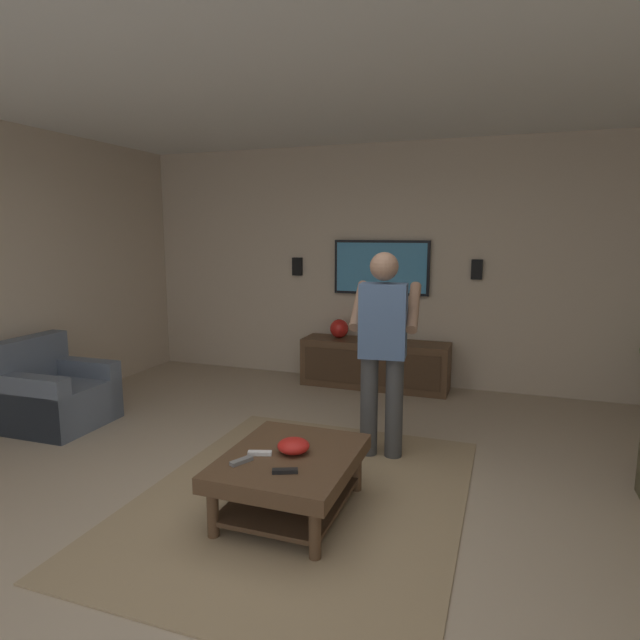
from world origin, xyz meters
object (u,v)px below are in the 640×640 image
object	(u,v)px
wall_speaker_right	(297,267)
remote_grey	(241,461)
tv	(381,267)
vase_round	(339,328)
coffee_table	(291,469)
armchair	(55,396)
media_console	(375,364)
remote_black	(285,471)
bowl	(293,446)
wall_speaker_left	(477,269)
remote_white	(260,453)
person_standing	(383,343)

from	to	relation	value
wall_speaker_right	remote_grey	bearing A→B (deg)	-163.55
tv	vase_round	world-z (taller)	tv
wall_speaker_right	coffee_table	bearing A→B (deg)	-158.82
armchair	media_console	distance (m)	3.35
remote_grey	wall_speaker_right	distance (m)	3.70
remote_black	coffee_table	bearing A→B (deg)	-97.02
media_console	bowl	bearing A→B (deg)	3.70
tv	remote_grey	distance (m)	3.55
remote_grey	wall_speaker_left	xyz separation A→B (m)	(3.43, -1.13, 0.97)
remote_white	tv	bearing A→B (deg)	72.37
coffee_table	wall_speaker_left	world-z (taller)	wall_speaker_left
wall_speaker_right	vase_round	bearing A→B (deg)	-108.53
armchair	bowl	world-z (taller)	armchair
armchair	bowl	xyz separation A→B (m)	(-0.71, -2.71, 0.17)
media_console	tv	bearing A→B (deg)	-180.00
tv	wall_speaker_right	bearing A→B (deg)	-90.71
person_standing	wall_speaker_left	bearing A→B (deg)	-20.87
coffee_table	media_console	bearing A→B (deg)	3.45
bowl	remote_white	size ratio (longest dim) A/B	1.37
person_standing	remote_white	xyz separation A→B (m)	(-1.16, 0.52, -0.52)
bowl	remote_grey	xyz separation A→B (m)	(-0.25, 0.24, -0.03)
person_standing	wall_speaker_left	distance (m)	2.24
media_console	vase_round	world-z (taller)	vase_round
coffee_table	person_standing	distance (m)	1.30
person_standing	vase_round	size ratio (longest dim) A/B	7.45
tv	remote_black	world-z (taller)	tv
person_standing	vase_round	bearing A→B (deg)	20.66
wall_speaker_left	remote_black	bearing A→B (deg)	166.59
remote_white	armchair	bearing A→B (deg)	144.41
tv	remote_grey	size ratio (longest dim) A/B	7.53
person_standing	bowl	xyz separation A→B (m)	(-1.06, 0.33, -0.49)
remote_white	vase_round	bearing A→B (deg)	80.68
remote_grey	remote_white	bearing A→B (deg)	5.71
media_console	vase_round	size ratio (longest dim) A/B	7.73
vase_round	tv	bearing A→B (deg)	-66.75
armchair	remote_black	bearing A→B (deg)	-20.84
vase_round	wall_speaker_left	world-z (taller)	wall_speaker_left
remote_grey	wall_speaker_right	size ratio (longest dim) A/B	0.68
coffee_table	remote_grey	size ratio (longest dim) A/B	6.67
coffee_table	person_standing	size ratio (longest dim) A/B	0.61
wall_speaker_left	vase_round	bearing A→B (deg)	97.68
wall_speaker_left	tv	bearing A→B (deg)	90.70
media_console	bowl	xyz separation A→B (m)	(-2.93, -0.19, 0.17)
bowl	remote_white	bearing A→B (deg)	118.59
coffee_table	wall_speaker_right	world-z (taller)	wall_speaker_right
vase_round	remote_black	bearing A→B (deg)	-167.84
media_console	tv	world-z (taller)	tv
person_standing	wall_speaker_left	size ratio (longest dim) A/B	7.45
bowl	remote_black	distance (m)	0.29
person_standing	wall_speaker_right	distance (m)	2.68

